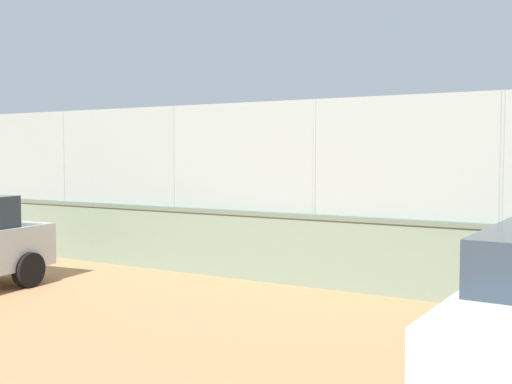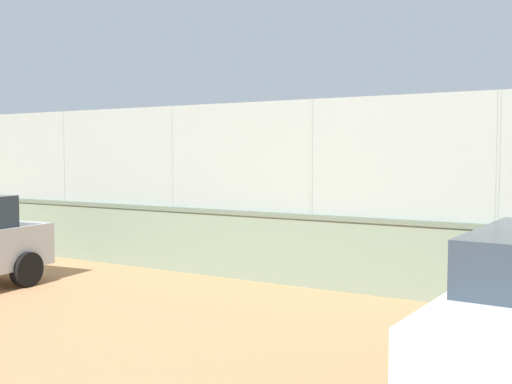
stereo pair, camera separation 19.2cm
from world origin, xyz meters
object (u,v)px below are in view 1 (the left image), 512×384
at_px(player_baseline_waiting, 465,205).
at_px(courtside_bench, 32,227).
at_px(player_foreground_swinging, 173,203).
at_px(player_crossing_court, 280,212).
at_px(sports_ball, 446,243).

bearing_deg(player_baseline_waiting, courtside_bench, 30.09).
distance_m(player_baseline_waiting, player_foreground_swinging, 7.85).
distance_m(player_crossing_court, courtside_bench, 6.59).
bearing_deg(sports_ball, player_crossing_court, 48.62).
xyz_separation_m(player_baseline_waiting, player_foreground_swinging, (7.18, 3.17, 0.02)).
height_order(player_foreground_swinging, sports_ball, player_foreground_swinging).
xyz_separation_m(player_crossing_court, player_foreground_swinging, (3.75, -1.06, -0.01)).
distance_m(player_baseline_waiting, player_crossing_court, 5.44).
bearing_deg(courtside_bench, player_crossing_court, -167.09).
bearing_deg(player_foreground_swinging, player_baseline_waiting, -156.18).
bearing_deg(sports_ball, player_baseline_waiting, -114.84).
height_order(player_baseline_waiting, courtside_bench, player_baseline_waiting).
height_order(player_foreground_swinging, courtside_bench, player_foreground_swinging).
height_order(player_baseline_waiting, player_crossing_court, player_crossing_court).
bearing_deg(courtside_bench, player_foreground_swinging, -136.38).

